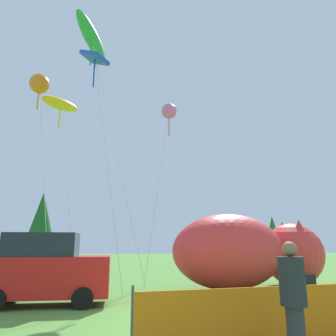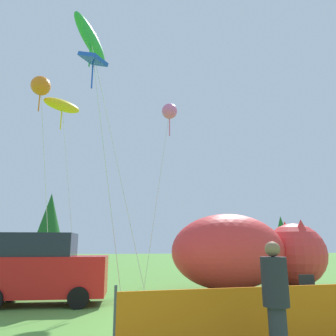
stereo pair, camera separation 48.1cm
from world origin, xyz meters
name	(u,v)px [view 1 (the left image)]	position (x,y,z in m)	size (l,w,h in m)	color
ground_plane	(191,318)	(0.00, 0.00, 0.00)	(120.00, 120.00, 0.00)	#548C38
parked_car	(46,270)	(-4.06, 2.54, 1.08)	(4.00, 1.96, 2.22)	red
folding_chair	(311,287)	(4.26, 1.00, 0.53)	(0.59, 0.59, 0.92)	black
inflatable_cat	(248,254)	(4.01, 4.93, 1.45)	(7.79, 4.33, 3.14)	red
safety_fence	(304,315)	(1.46, -2.78, 0.54)	(6.70, 0.57, 1.19)	orange
spectator_in_blue_shirt	(293,297)	(0.63, -3.82, 1.04)	(0.42, 0.42, 1.91)	#2D2D38
kite_pink_octopus	(169,112)	(0.71, 6.16, 8.33)	(1.52, 0.77, 8.77)	silver
kite_blue_box	(95,62)	(-2.92, 3.42, 9.04)	(2.09, 1.25, 9.49)	silver
kite_yellow_hero	(60,105)	(-4.68, 7.51, 8.83)	(2.45, 2.96, 9.27)	silver
kite_green_fish	(92,39)	(-3.15, 4.07, 10.53)	(3.41, 3.02, 11.22)	silver
kite_orange_flower	(39,85)	(-5.53, 6.23, 9.22)	(1.53, 1.15, 9.71)	silver
horizon_tree_east	(42,218)	(-9.20, 32.79, 4.90)	(3.34, 3.34, 7.97)	brown
horizon_tree_west	(273,232)	(21.67, 34.15, 3.55)	(2.43, 2.43, 5.79)	brown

